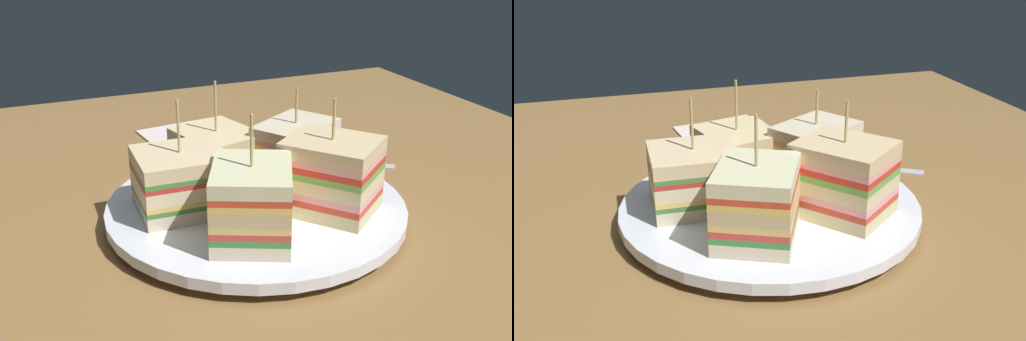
% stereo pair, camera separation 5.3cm
% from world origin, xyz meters
% --- Properties ---
extents(ground_plane, '(0.91, 0.87, 0.02)m').
position_xyz_m(ground_plane, '(0.00, 0.00, -0.01)').
color(ground_plane, olive).
extents(plate, '(0.26, 0.26, 0.02)m').
position_xyz_m(plate, '(0.00, 0.00, 0.01)').
color(plate, white).
rests_on(plate, ground_plane).
extents(sandwich_wedge_0, '(0.10, 0.09, 0.10)m').
position_xyz_m(sandwich_wedge_0, '(0.04, 0.05, 0.05)').
color(sandwich_wedge_0, '#D2C187').
rests_on(sandwich_wedge_0, plate).
extents(sandwich_wedge_1, '(0.09, 0.09, 0.09)m').
position_xyz_m(sandwich_wedge_1, '(-0.03, 0.06, 0.05)').
color(sandwich_wedge_1, beige).
rests_on(sandwich_wedge_1, plate).
extents(sandwich_wedge_2, '(0.09, 0.08, 0.10)m').
position_xyz_m(sandwich_wedge_2, '(-0.06, -0.01, 0.04)').
color(sandwich_wedge_2, beige).
rests_on(sandwich_wedge_2, plate).
extents(sandwich_wedge_3, '(0.07, 0.08, 0.10)m').
position_xyz_m(sandwich_wedge_3, '(-0.01, -0.06, 0.04)').
color(sandwich_wedge_3, beige).
rests_on(sandwich_wedge_3, plate).
extents(sandwich_wedge_4, '(0.09, 0.09, 0.10)m').
position_xyz_m(sandwich_wedge_4, '(0.06, -0.03, 0.05)').
color(sandwich_wedge_4, beige).
rests_on(sandwich_wedge_4, plate).
extents(chip_pile, '(0.07, 0.07, 0.02)m').
position_xyz_m(chip_pile, '(-0.00, 0.01, 0.03)').
color(chip_pile, '#DED062').
rests_on(chip_pile, plate).
extents(spoon, '(0.09, 0.12, 0.01)m').
position_xyz_m(spoon, '(-0.11, 0.10, 0.00)').
color(spoon, silver).
rests_on(spoon, ground_plane).
extents(napkin, '(0.14, 0.13, 0.01)m').
position_xyz_m(napkin, '(-0.22, 0.02, 0.00)').
color(napkin, silver).
rests_on(napkin, ground_plane).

